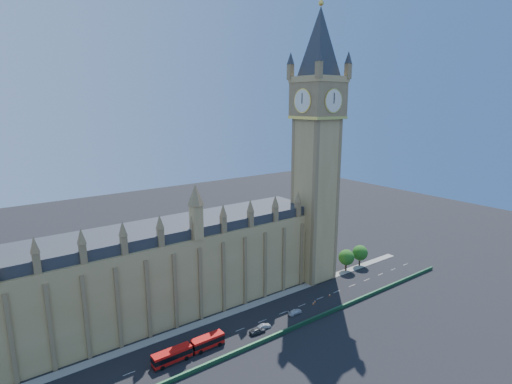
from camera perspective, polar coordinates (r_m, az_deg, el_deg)
ground at (r=122.50m, az=-0.66°, el=-18.49°), size 400.00×400.00×0.00m
palace_westminster at (r=123.57m, az=-16.56°, el=-11.52°), size 120.00×20.00×28.00m
elizabeth_tower at (r=140.60m, az=8.71°, el=8.89°), size 20.59×20.59×105.00m
bridge_parapet at (r=116.08m, az=2.09°, el=-20.07°), size 160.00×0.60×1.20m
kerb_north at (r=129.27m, az=-3.22°, el=-16.68°), size 160.00×3.00×0.16m
tree_east_near at (r=158.90m, az=12.82°, el=-9.01°), size 6.00×6.00×8.50m
tree_east_far at (r=164.69m, az=14.67°, el=-8.33°), size 6.00×6.00×8.50m
red_bus at (r=110.89m, az=-9.51°, el=-21.26°), size 19.68×3.27×3.34m
car_grey at (r=118.50m, az=0.20°, el=-19.20°), size 4.93×2.32×1.63m
car_silver at (r=120.76m, az=1.18°, el=-18.63°), size 4.09×1.86×1.30m
car_white at (r=128.23m, az=5.61°, el=-16.67°), size 4.98×2.24×1.42m
cone_a at (r=140.28m, az=10.49°, el=-14.27°), size 0.58×0.58×0.77m
cone_b at (r=128.95m, az=5.02°, el=-16.67°), size 0.55×0.55×0.67m
cone_c at (r=135.49m, az=8.41°, el=-15.20°), size 0.65×0.65×0.79m
cone_d at (r=134.29m, az=8.20°, el=-15.47°), size 0.62×0.62×0.78m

